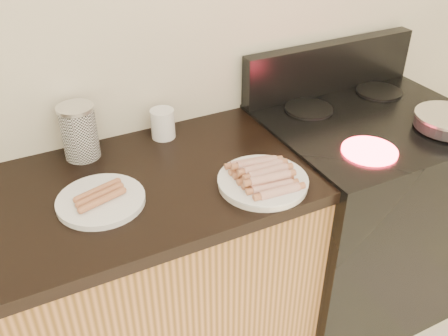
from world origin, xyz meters
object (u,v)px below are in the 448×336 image
main_plate (263,183)px  canister (79,132)px  mug (163,124)px  stove (356,217)px  side_plate (101,201)px

main_plate → canister: bearing=137.0°
canister → mug: bearing=0.0°
main_plate → canister: 0.60m
stove → side_plate: side_plate is taller
stove → main_plate: 0.74m
canister → mug: 0.28m
stove → main_plate: bearing=-164.2°
stove → main_plate: (-0.57, -0.16, 0.45)m
mug → stove: bearing=-18.7°
stove → mug: bearing=161.3°
stove → canister: 1.16m
main_plate → side_plate: 0.47m
side_plate → mug: 0.40m
main_plate → canister: size_ratio=1.49×
side_plate → stove: bearing=1.7°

